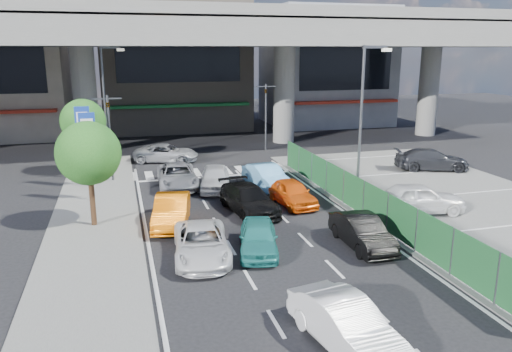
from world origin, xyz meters
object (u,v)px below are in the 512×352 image
object	(u,v)px
signboard_near	(89,145)
sedan_white_front_mid	(215,178)
signboard_far	(84,135)
street_lamp_left	(107,94)
hatch_white_back_mid	(346,324)
kei_truck_front_right	(267,177)
hatch_black_mid_right	(362,232)
crossing_wagon_silver	(166,153)
parked_sedan_dgrey	(432,160)
taxi_orange_left	(172,211)
tree_far	(83,122)
traffic_cone	(360,201)
parked_sedan_white	(419,198)
taxi_teal_mid	(258,237)
sedan_black_mid	(249,199)
wagon_silver_front_left	(177,176)
sedan_white_mid_left	(201,243)
street_lamp_right	(364,107)
tree_near	(88,154)
traffic_light_right	(266,100)
traffic_light_left	(109,117)
taxi_orange_right	(292,193)

from	to	relation	value
signboard_near	sedan_white_front_mid	xyz separation A→B (m)	(6.63, 0.70, -2.37)
signboard_far	street_lamp_left	bearing A→B (deg)	79.69
hatch_white_back_mid	kei_truck_front_right	bearing A→B (deg)	70.53
signboard_far	hatch_black_mid_right	distance (m)	16.77
crossing_wagon_silver	parked_sedan_dgrey	bearing A→B (deg)	-96.18
taxi_orange_left	tree_far	bearing A→B (deg)	121.63
signboard_far	sedan_white_front_mid	size ratio (longest dim) A/B	1.16
signboard_far	traffic_cone	size ratio (longest dim) A/B	6.59
parked_sedan_white	parked_sedan_dgrey	distance (m)	9.68
taxi_teal_mid	crossing_wagon_silver	distance (m)	17.59
hatch_black_mid_right	traffic_cone	world-z (taller)	hatch_black_mid_right
hatch_white_back_mid	crossing_wagon_silver	size ratio (longest dim) A/B	0.89
kei_truck_front_right	parked_sedan_dgrey	world-z (taller)	parked_sedan_dgrey
street_lamp_left	signboard_far	size ratio (longest dim) A/B	1.70
taxi_teal_mid	kei_truck_front_right	world-z (taller)	kei_truck_front_right
hatch_black_mid_right	hatch_white_back_mid	bearing A→B (deg)	-119.27
sedan_black_mid	street_lamp_left	bearing A→B (deg)	106.79
traffic_cone	wagon_silver_front_left	bearing A→B (deg)	141.32
signboard_near	kei_truck_front_right	xyz separation A→B (m)	(9.52, 0.05, -2.37)
sedan_white_mid_left	sedan_black_mid	world-z (taller)	sedan_black_mid
taxi_teal_mid	sedan_black_mid	distance (m)	5.01
hatch_white_back_mid	sedan_black_mid	bearing A→B (deg)	77.55
street_lamp_right	sedan_black_mid	bearing A→B (deg)	-165.38
tree_near	tree_far	bearing A→B (deg)	94.36
street_lamp_right	crossing_wagon_silver	size ratio (longest dim) A/B	1.77
signboard_near	traffic_cone	xyz separation A→B (m)	(12.92, -4.81, -2.65)
traffic_light_right	sedan_black_mid	world-z (taller)	traffic_light_right
sedan_white_mid_left	kei_truck_front_right	xyz separation A→B (m)	(5.22, 8.75, 0.08)
tree_far	street_lamp_left	bearing A→B (deg)	67.16
signboard_near	parked_sedan_dgrey	bearing A→B (deg)	3.76
taxi_orange_left	sedan_black_mid	xyz separation A→B (m)	(3.84, 0.88, -0.03)
hatch_white_back_mid	tree_far	bearing A→B (deg)	98.62
traffic_light_right	sedan_white_front_mid	bearing A→B (deg)	-120.49
taxi_teal_mid	parked_sedan_dgrey	bearing A→B (deg)	48.80
traffic_light_left	tree_far	distance (m)	3.02
tree_near	taxi_teal_mid	bearing A→B (deg)	-36.71
wagon_silver_front_left	sedan_white_front_mid	bearing A→B (deg)	-27.26
traffic_light_left	hatch_black_mid_right	bearing A→B (deg)	-53.85
traffic_light_right	crossing_wagon_silver	distance (m)	8.98
street_lamp_left	taxi_orange_left	size ratio (longest dim) A/B	1.91
sedan_white_mid_left	hatch_black_mid_right	distance (m)	6.46
sedan_white_mid_left	wagon_silver_front_left	distance (m)	10.54
tree_near	parked_sedan_white	xyz separation A→B (m)	(15.11, -2.25, -2.58)
sedan_white_mid_left	signboard_near	bearing A→B (deg)	122.25
signboard_near	taxi_teal_mid	world-z (taller)	signboard_near
kei_truck_front_right	traffic_cone	size ratio (longest dim) A/B	5.87
sedan_black_mid	traffic_light_right	bearing A→B (deg)	61.79
tree_far	taxi_teal_mid	bearing A→B (deg)	-64.87
tree_far	taxi_orange_right	world-z (taller)	tree_far
traffic_light_left	crossing_wagon_silver	size ratio (longest dim) A/B	1.15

